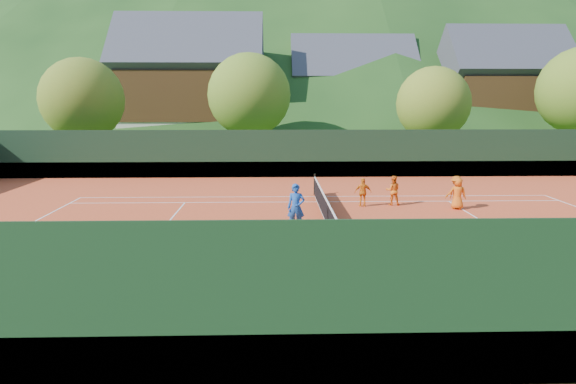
{
  "coord_description": "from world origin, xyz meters",
  "views": [
    {
      "loc": [
        -2.1,
        -20.17,
        4.99
      ],
      "look_at": [
        -1.55,
        0.0,
        1.27
      ],
      "focal_mm": 32.0,
      "sensor_mm": 36.0,
      "label": 1
    }
  ],
  "objects_px": {
    "student_a": "(393,190)",
    "ball_hopper": "(114,238)",
    "student_c": "(458,194)",
    "tennis_net": "(326,210)",
    "chalet_left": "(191,91)",
    "coach": "(296,207)",
    "chalet_right": "(501,95)",
    "student_b": "(363,192)",
    "student_d": "(456,192)",
    "chalet_mid": "(351,98)"
  },
  "relations": [
    {
      "from": "student_c",
      "to": "student_d",
      "type": "xyz_separation_m",
      "value": [
        -0.04,
        0.15,
        0.03
      ]
    },
    {
      "from": "student_a",
      "to": "student_b",
      "type": "xyz_separation_m",
      "value": [
        -1.45,
        -0.27,
        -0.03
      ]
    },
    {
      "from": "student_c",
      "to": "chalet_left",
      "type": "relative_size",
      "value": 0.1
    },
    {
      "from": "ball_hopper",
      "to": "student_c",
      "type": "bearing_deg",
      "value": 28.46
    },
    {
      "from": "student_c",
      "to": "chalet_mid",
      "type": "height_order",
      "value": "chalet_mid"
    },
    {
      "from": "student_a",
      "to": "tennis_net",
      "type": "xyz_separation_m",
      "value": [
        -3.46,
        -3.29,
        -0.19
      ]
    },
    {
      "from": "chalet_left",
      "to": "chalet_mid",
      "type": "distance_m",
      "value": 16.51
    },
    {
      "from": "student_b",
      "to": "student_d",
      "type": "xyz_separation_m",
      "value": [
        4.13,
        -0.56,
        0.08
      ]
    },
    {
      "from": "student_a",
      "to": "student_c",
      "type": "distance_m",
      "value": 2.89
    },
    {
      "from": "student_a",
      "to": "ball_hopper",
      "type": "xyz_separation_m",
      "value": [
        -10.49,
        -8.14,
        0.05
      ]
    },
    {
      "from": "student_b",
      "to": "tennis_net",
      "type": "height_order",
      "value": "student_b"
    },
    {
      "from": "coach",
      "to": "student_b",
      "type": "bearing_deg",
      "value": 57.64
    },
    {
      "from": "coach",
      "to": "chalet_mid",
      "type": "height_order",
      "value": "chalet_mid"
    },
    {
      "from": "coach",
      "to": "student_c",
      "type": "height_order",
      "value": "coach"
    },
    {
      "from": "student_c",
      "to": "tennis_net",
      "type": "bearing_deg",
      "value": 45.23
    },
    {
      "from": "tennis_net",
      "to": "chalet_mid",
      "type": "xyz_separation_m",
      "value": [
        6.0,
        34.0,
        4.47
      ]
    },
    {
      "from": "chalet_mid",
      "to": "student_c",
      "type": "bearing_deg",
      "value": -89.67
    },
    {
      "from": "student_a",
      "to": "ball_hopper",
      "type": "bearing_deg",
      "value": 44.59
    },
    {
      "from": "chalet_mid",
      "to": "student_b",
      "type": "bearing_deg",
      "value": -97.34
    },
    {
      "from": "student_b",
      "to": "tennis_net",
      "type": "bearing_deg",
      "value": 58.89
    },
    {
      "from": "student_b",
      "to": "tennis_net",
      "type": "distance_m",
      "value": 3.63
    },
    {
      "from": "student_a",
      "to": "student_d",
      "type": "height_order",
      "value": "student_d"
    },
    {
      "from": "student_c",
      "to": "student_d",
      "type": "relative_size",
      "value": 0.96
    },
    {
      "from": "student_d",
      "to": "chalet_right",
      "type": "relative_size",
      "value": 0.13
    },
    {
      "from": "tennis_net",
      "to": "chalet_right",
      "type": "height_order",
      "value": "chalet_right"
    },
    {
      "from": "student_b",
      "to": "student_c",
      "type": "relative_size",
      "value": 0.93
    },
    {
      "from": "coach",
      "to": "ball_hopper",
      "type": "relative_size",
      "value": 1.8
    },
    {
      "from": "student_c",
      "to": "chalet_left",
      "type": "xyz_separation_m",
      "value": [
        -16.18,
        27.69,
        4.91
      ]
    },
    {
      "from": "tennis_net",
      "to": "chalet_mid",
      "type": "height_order",
      "value": "chalet_mid"
    },
    {
      "from": "ball_hopper",
      "to": "chalet_mid",
      "type": "bearing_deg",
      "value": 71.46
    },
    {
      "from": "coach",
      "to": "chalet_left",
      "type": "relative_size",
      "value": 0.13
    },
    {
      "from": "student_d",
      "to": "tennis_net",
      "type": "xyz_separation_m",
      "value": [
        -6.14,
        -2.46,
        -0.25
      ]
    },
    {
      "from": "tennis_net",
      "to": "chalet_right",
      "type": "xyz_separation_m",
      "value": [
        20.0,
        30.0,
        4.74
      ]
    },
    {
      "from": "coach",
      "to": "student_c",
      "type": "distance_m",
      "value": 8.3
    },
    {
      "from": "student_c",
      "to": "student_b",
      "type": "bearing_deg",
      "value": 15.05
    },
    {
      "from": "ball_hopper",
      "to": "chalet_right",
      "type": "xyz_separation_m",
      "value": [
        27.03,
        34.85,
        4.49
      ]
    },
    {
      "from": "coach",
      "to": "chalet_mid",
      "type": "bearing_deg",
      "value": 83.1
    },
    {
      "from": "coach",
      "to": "chalet_mid",
      "type": "distance_m",
      "value": 36.3
    },
    {
      "from": "coach",
      "to": "chalet_left",
      "type": "xyz_separation_m",
      "value": [
        -8.72,
        31.32,
        4.73
      ]
    },
    {
      "from": "student_c",
      "to": "student_d",
      "type": "bearing_deg",
      "value": -50.46
    },
    {
      "from": "chalet_left",
      "to": "student_b",
      "type": "bearing_deg",
      "value": -66.01
    },
    {
      "from": "coach",
      "to": "tennis_net",
      "type": "xyz_separation_m",
      "value": [
        1.28,
        1.32,
        -0.4
      ]
    },
    {
      "from": "student_b",
      "to": "student_c",
      "type": "height_order",
      "value": "student_c"
    },
    {
      "from": "chalet_left",
      "to": "chalet_mid",
      "type": "xyz_separation_m",
      "value": [
        16.0,
        4.0,
        -0.66
      ]
    },
    {
      "from": "student_a",
      "to": "chalet_right",
      "type": "relative_size",
      "value": 0.12
    },
    {
      "from": "student_c",
      "to": "coach",
      "type": "bearing_deg",
      "value": 50.7
    },
    {
      "from": "ball_hopper",
      "to": "student_b",
      "type": "bearing_deg",
      "value": 41.07
    },
    {
      "from": "chalet_mid",
      "to": "coach",
      "type": "bearing_deg",
      "value": -101.65
    },
    {
      "from": "chalet_left",
      "to": "chalet_right",
      "type": "bearing_deg",
      "value": 0.0
    },
    {
      "from": "student_a",
      "to": "student_b",
      "type": "bearing_deg",
      "value": 17.33
    }
  ]
}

